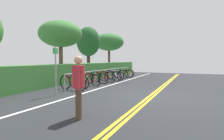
{
  "coord_description": "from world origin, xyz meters",
  "views": [
    {
      "loc": [
        -7.6,
        -1.61,
        1.5
      ],
      "look_at": [
        2.31,
        2.75,
        0.9
      ],
      "focal_mm": 30.31,
      "sensor_mm": 36.0,
      "label": 1
    }
  ],
  "objects_px": {
    "bicycle_3": "(96,78)",
    "bicycle_9": "(126,73)",
    "sign_post_near": "(56,66)",
    "tree_extra": "(109,42)",
    "tree_far_right": "(88,42)",
    "bicycle_4": "(103,77)",
    "bicycle_2": "(89,80)",
    "bicycle_5": "(110,76)",
    "bike_rack": "(106,72)",
    "bicycle_0": "(73,83)",
    "bicycle_6": "(115,76)",
    "bicycle_7": "(116,74)",
    "bicycle_8": "(123,74)",
    "tree_mid": "(61,34)",
    "pedestrian": "(79,83)",
    "bicycle_1": "(79,81)"
  },
  "relations": [
    {
      "from": "bicycle_0",
      "to": "bicycle_5",
      "type": "height_order",
      "value": "bicycle_0"
    },
    {
      "from": "bicycle_6",
      "to": "bicycle_7",
      "type": "bearing_deg",
      "value": 17.48
    },
    {
      "from": "bicycle_3",
      "to": "pedestrian",
      "type": "distance_m",
      "value": 6.97
    },
    {
      "from": "tree_far_right",
      "to": "tree_extra",
      "type": "xyz_separation_m",
      "value": [
        4.34,
        -0.16,
        0.33
      ]
    },
    {
      "from": "bicycle_2",
      "to": "bicycle_5",
      "type": "xyz_separation_m",
      "value": [
        2.52,
        -0.19,
        0.01
      ]
    },
    {
      "from": "bicycle_7",
      "to": "tree_far_right",
      "type": "distance_m",
      "value": 4.83
    },
    {
      "from": "bicycle_2",
      "to": "bicycle_6",
      "type": "bearing_deg",
      "value": -3.19
    },
    {
      "from": "tree_far_right",
      "to": "sign_post_near",
      "type": "bearing_deg",
      "value": -156.81
    },
    {
      "from": "sign_post_near",
      "to": "tree_far_right",
      "type": "xyz_separation_m",
      "value": [
        9.27,
        3.97,
        1.93
      ]
    },
    {
      "from": "sign_post_near",
      "to": "bicycle_3",
      "type": "bearing_deg",
      "value": 4.99
    },
    {
      "from": "bicycle_6",
      "to": "bicycle_3",
      "type": "bearing_deg",
      "value": 175.11
    },
    {
      "from": "bicycle_6",
      "to": "bicycle_7",
      "type": "relative_size",
      "value": 0.89
    },
    {
      "from": "bicycle_3",
      "to": "bicycle_4",
      "type": "bearing_deg",
      "value": -3.43
    },
    {
      "from": "bicycle_2",
      "to": "tree_extra",
      "type": "height_order",
      "value": "tree_extra"
    },
    {
      "from": "bike_rack",
      "to": "bicycle_0",
      "type": "xyz_separation_m",
      "value": [
        -3.93,
        -0.05,
        -0.26
      ]
    },
    {
      "from": "bicycle_3",
      "to": "bicycle_8",
      "type": "distance_m",
      "value": 4.42
    },
    {
      "from": "bicycle_0",
      "to": "bicycle_4",
      "type": "distance_m",
      "value": 3.46
    },
    {
      "from": "bike_rack",
      "to": "tree_far_right",
      "type": "relative_size",
      "value": 1.96
    },
    {
      "from": "bicycle_1",
      "to": "bicycle_6",
      "type": "xyz_separation_m",
      "value": [
        4.41,
        -0.29,
        -0.01
      ]
    },
    {
      "from": "bicycle_7",
      "to": "bicycle_8",
      "type": "bearing_deg",
      "value": -12.57
    },
    {
      "from": "bike_rack",
      "to": "bicycle_0",
      "type": "bearing_deg",
      "value": -179.27
    },
    {
      "from": "bicycle_4",
      "to": "tree_mid",
      "type": "relative_size",
      "value": 0.41
    },
    {
      "from": "bicycle_3",
      "to": "tree_far_right",
      "type": "distance_m",
      "value": 6.93
    },
    {
      "from": "bicycle_2",
      "to": "bicycle_5",
      "type": "bearing_deg",
      "value": -4.33
    },
    {
      "from": "bicycle_7",
      "to": "tree_mid",
      "type": "xyz_separation_m",
      "value": [
        -3.13,
        2.93,
        2.92
      ]
    },
    {
      "from": "sign_post_near",
      "to": "tree_mid",
      "type": "distance_m",
      "value": 5.96
    },
    {
      "from": "bike_rack",
      "to": "bicycle_1",
      "type": "distance_m",
      "value": 3.12
    },
    {
      "from": "bicycle_8",
      "to": "tree_mid",
      "type": "relative_size",
      "value": 0.41
    },
    {
      "from": "bicycle_3",
      "to": "bicycle_9",
      "type": "height_order",
      "value": "bicycle_3"
    },
    {
      "from": "bicycle_9",
      "to": "bicycle_5",
      "type": "bearing_deg",
      "value": -178.4
    },
    {
      "from": "bicycle_7",
      "to": "pedestrian",
      "type": "relative_size",
      "value": 1.1
    },
    {
      "from": "bicycle_0",
      "to": "bicycle_8",
      "type": "distance_m",
      "value": 7.03
    },
    {
      "from": "bicycle_0",
      "to": "tree_far_right",
      "type": "xyz_separation_m",
      "value": [
        7.79,
        3.74,
        2.8
      ]
    },
    {
      "from": "bicycle_0",
      "to": "bicycle_2",
      "type": "height_order",
      "value": "bicycle_0"
    },
    {
      "from": "bicycle_3",
      "to": "bicycle_4",
      "type": "distance_m",
      "value": 0.85
    },
    {
      "from": "sign_post_near",
      "to": "tree_extra",
      "type": "bearing_deg",
      "value": 15.66
    },
    {
      "from": "bicycle_2",
      "to": "tree_mid",
      "type": "height_order",
      "value": "tree_mid"
    },
    {
      "from": "bicycle_3",
      "to": "bicycle_5",
      "type": "relative_size",
      "value": 0.94
    },
    {
      "from": "tree_mid",
      "to": "tree_far_right",
      "type": "relative_size",
      "value": 0.92
    },
    {
      "from": "pedestrian",
      "to": "tree_far_right",
      "type": "height_order",
      "value": "tree_far_right"
    },
    {
      "from": "tree_mid",
      "to": "tree_extra",
      "type": "xyz_separation_m",
      "value": [
        9.12,
        0.47,
        0.23
      ]
    },
    {
      "from": "bicycle_2",
      "to": "sign_post_near",
      "type": "height_order",
      "value": "sign_post_near"
    },
    {
      "from": "bicycle_8",
      "to": "tree_mid",
      "type": "bearing_deg",
      "value": 142.09
    },
    {
      "from": "bicycle_2",
      "to": "bicycle_8",
      "type": "distance_m",
      "value": 5.26
    },
    {
      "from": "bike_rack",
      "to": "sign_post_near",
      "type": "xyz_separation_m",
      "value": [
        -5.41,
        -0.28,
        0.61
      ]
    },
    {
      "from": "bicycle_3",
      "to": "bicycle_6",
      "type": "xyz_separation_m",
      "value": [
        2.63,
        -0.22,
        -0.01
      ]
    },
    {
      "from": "bicycle_5",
      "to": "bicycle_9",
      "type": "distance_m",
      "value": 3.55
    },
    {
      "from": "bicycle_0",
      "to": "pedestrian",
      "type": "bearing_deg",
      "value": -142.5
    },
    {
      "from": "sign_post_near",
      "to": "tree_extra",
      "type": "relative_size",
      "value": 0.45
    },
    {
      "from": "bicycle_8",
      "to": "bicycle_4",
      "type": "bearing_deg",
      "value": 178.6
    }
  ]
}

